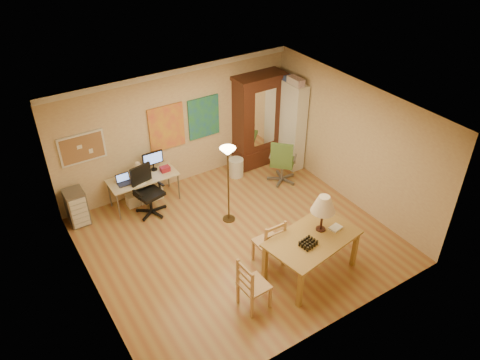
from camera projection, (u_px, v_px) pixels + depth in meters
floor at (239, 240)px, 9.14m from camera, size 5.50×5.50×0.00m
crown_molding at (173, 72)px, 9.39m from camera, size 5.50×0.08×0.12m
corkboard at (82, 148)px, 9.12m from camera, size 0.90×0.04×0.62m
art_panel_left at (167, 127)px, 9.95m from camera, size 0.80×0.04×1.00m
art_panel_right at (204, 117)px, 10.35m from camera, size 0.75×0.04×0.95m
dining_table at (317, 228)px, 7.96m from camera, size 1.74×1.21×1.51m
ladder_chair_back at (269, 244)px, 8.35m from camera, size 0.46×0.44×1.00m
ladder_chair_left at (253, 286)px, 7.52m from camera, size 0.45×0.47×0.97m
torchiere_lamp at (228, 163)px, 8.91m from camera, size 0.31×0.31×1.70m
computer_desk at (145, 186)px, 9.97m from camera, size 1.45×0.63×1.09m
office_chair_black at (149, 201)px, 9.72m from camera, size 0.66×0.66×1.07m
office_chair_green at (282, 171)px, 10.67m from camera, size 0.71×0.71×1.10m
drawer_cart at (77, 207)px, 9.39m from camera, size 0.38×0.45×0.75m
armoire at (258, 126)px, 11.04m from camera, size 1.22×0.58×2.24m
bookshelf at (290, 125)px, 10.94m from camera, size 0.32×0.84×2.11m
wastebin at (236, 167)px, 10.93m from camera, size 0.35×0.35×0.44m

